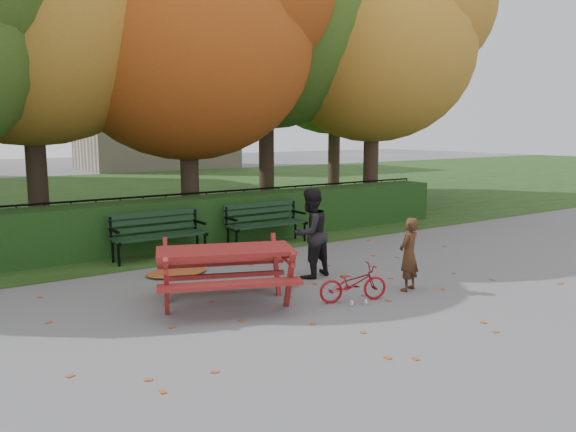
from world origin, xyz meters
TOP-DOWN VIEW (x-y plane):
  - ground at (0.00, 0.00)m, footprint 90.00×90.00m
  - grass_strip at (0.00, 14.00)m, footprint 90.00×90.00m
  - building_right at (8.00, 28.00)m, footprint 9.00×6.00m
  - hedge at (0.00, 4.50)m, footprint 13.00×0.90m
  - iron_fence at (0.00, 5.30)m, footprint 14.00×0.04m
  - tree_c at (0.83, 5.96)m, footprint 6.30×6.00m
  - tree_d at (3.88, 7.23)m, footprint 7.14×6.80m
  - tree_e at (6.52, 5.77)m, footprint 6.09×5.80m
  - tree_g at (8.33, 9.76)m, footprint 6.30×6.00m
  - bench_left at (-1.30, 3.70)m, footprint 1.80×0.57m
  - bench_right at (1.10, 3.70)m, footprint 1.80×0.57m
  - picnic_table at (-1.58, 0.39)m, footprint 2.30×2.09m
  - leaf_pile at (-1.50, 2.35)m, footprint 1.15×0.88m
  - leaf_scatter at (0.00, 0.30)m, footprint 9.00×5.70m
  - child at (1.05, -0.54)m, footprint 0.47×0.38m
  - adult at (0.28, 0.92)m, footprint 0.83×0.71m
  - bicycle at (-0.01, -0.50)m, footprint 1.08×0.65m

SIDE VIEW (x-z plane):
  - ground at x=0.00m, z-range 0.00..0.00m
  - grass_strip at x=0.00m, z-range 0.01..0.01m
  - leaf_scatter at x=0.00m, z-range 0.00..0.01m
  - leaf_pile at x=-1.50m, z-range 0.00..0.07m
  - bicycle at x=-0.01m, z-range 0.00..0.53m
  - hedge at x=0.00m, z-range 0.00..1.00m
  - bench_left at x=-1.30m, z-range 0.08..0.96m
  - bench_right at x=1.10m, z-range 0.08..0.96m
  - iron_fence at x=0.00m, z-range 0.03..1.05m
  - child at x=1.05m, z-range 0.00..1.13m
  - picnic_table at x=-1.58m, z-range 0.17..1.08m
  - adult at x=0.28m, z-range 0.00..1.49m
  - tree_c at x=0.83m, z-range 0.82..8.82m
  - tree_e at x=6.52m, z-range 1.01..9.16m
  - tree_g at x=8.33m, z-range 1.10..9.65m
  - tree_d at x=3.88m, z-range 1.19..10.77m
  - building_right at x=8.00m, z-range 0.00..12.00m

